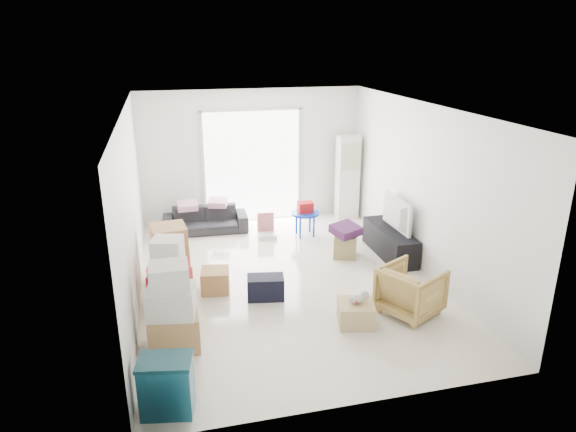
# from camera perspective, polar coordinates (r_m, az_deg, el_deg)

# --- Properties ---
(room_shell) EXTENTS (4.98, 6.48, 3.18)m
(room_shell) POSITION_cam_1_polar(r_m,az_deg,el_deg) (7.70, -0.11, 1.89)
(room_shell) COLOR beige
(room_shell) RESTS_ON ground
(sliding_door) EXTENTS (2.10, 0.04, 2.33)m
(sliding_door) POSITION_cam_1_polar(r_m,az_deg,el_deg) (10.54, -3.98, 6.03)
(sliding_door) COLOR white
(sliding_door) RESTS_ON room_shell
(ac_tower) EXTENTS (0.45, 0.30, 1.75)m
(ac_tower) POSITION_cam_1_polar(r_m,az_deg,el_deg) (10.82, 6.62, 4.29)
(ac_tower) COLOR silver
(ac_tower) RESTS_ON room_shell
(tv_console) EXTENTS (0.44, 1.46, 0.49)m
(tv_console) POSITION_cam_1_polar(r_m,az_deg,el_deg) (9.20, 11.26, -2.83)
(tv_console) COLOR black
(tv_console) RESTS_ON room_shell
(television) EXTENTS (0.58, 0.99, 0.13)m
(television) POSITION_cam_1_polar(r_m,az_deg,el_deg) (9.09, 11.39, -1.04)
(television) COLOR black
(television) RESTS_ON tv_console
(sofa) EXTENTS (1.66, 0.55, 0.64)m
(sofa) POSITION_cam_1_polar(r_m,az_deg,el_deg) (10.22, -9.20, 0.00)
(sofa) COLOR #27272C
(sofa) RESTS_ON room_shell
(pillow_left) EXTENTS (0.38, 0.31, 0.12)m
(pillow_left) POSITION_cam_1_polar(r_m,az_deg,el_deg) (10.07, -11.16, 1.86)
(pillow_left) COLOR #B98799
(pillow_left) RESTS_ON sofa
(pillow_right) EXTENTS (0.38, 0.34, 0.11)m
(pillow_right) POSITION_cam_1_polar(r_m,az_deg,el_deg) (10.16, -7.82, 2.18)
(pillow_right) COLOR #B98799
(pillow_right) RESTS_ON sofa
(armchair) EXTENTS (0.96, 0.98, 0.76)m
(armchair) POSITION_cam_1_polar(r_m,az_deg,el_deg) (7.33, 13.51, -7.81)
(armchair) COLOR tan
(armchair) RESTS_ON room_shell
(storage_bins) EXTENTS (0.60, 0.47, 0.62)m
(storage_bins) POSITION_cam_1_polar(r_m,az_deg,el_deg) (5.61, -13.31, -17.84)
(storage_bins) COLOR #155165
(storage_bins) RESTS_ON room_shell
(box_stack_a) EXTENTS (0.63, 0.54, 1.12)m
(box_stack_a) POSITION_cam_1_polar(r_m,az_deg,el_deg) (6.48, -12.77, -10.28)
(box_stack_a) COLOR #A5794A
(box_stack_a) RESTS_ON room_shell
(box_stack_b) EXTENTS (0.65, 0.64, 1.06)m
(box_stack_b) POSITION_cam_1_polar(r_m,az_deg,el_deg) (7.41, -12.99, -6.78)
(box_stack_b) COLOR #A5794A
(box_stack_b) RESTS_ON room_shell
(box_stack_c) EXTENTS (0.63, 0.57, 0.90)m
(box_stack_c) POSITION_cam_1_polar(r_m,az_deg,el_deg) (8.26, -12.95, -4.12)
(box_stack_c) COLOR #A5794A
(box_stack_c) RESTS_ON room_shell
(loose_box) EXTENTS (0.47, 0.47, 0.34)m
(loose_box) POSITION_cam_1_polar(r_m,az_deg,el_deg) (7.89, -8.09, -7.10)
(loose_box) COLOR #A5794A
(loose_box) RESTS_ON room_shell
(duffel_bag) EXTENTS (0.58, 0.41, 0.34)m
(duffel_bag) POSITION_cam_1_polar(r_m,az_deg,el_deg) (7.61, -2.50, -7.93)
(duffel_bag) COLOR black
(duffel_bag) RESTS_ON room_shell
(ottoman) EXTENTS (0.51, 0.51, 0.39)m
(ottoman) POSITION_cam_1_polar(r_m,az_deg,el_deg) (9.04, 6.37, -3.32)
(ottoman) COLOR #948856
(ottoman) RESTS_ON room_shell
(blanket) EXTENTS (0.55, 0.55, 0.14)m
(blanket) POSITION_cam_1_polar(r_m,az_deg,el_deg) (8.94, 6.44, -1.75)
(blanket) COLOR #441E4D
(blanket) RESTS_ON ottoman
(kids_table) EXTENTS (0.55, 0.55, 0.67)m
(kids_table) POSITION_cam_1_polar(r_m,az_deg,el_deg) (9.84, 1.93, 0.49)
(kids_table) COLOR #0B31B7
(kids_table) RESTS_ON room_shell
(toy_walker) EXTENTS (0.37, 0.33, 0.46)m
(toy_walker) POSITION_cam_1_polar(r_m,az_deg,el_deg) (9.89, -2.41, -1.61)
(toy_walker) COLOR silver
(toy_walker) RESTS_ON room_shell
(wood_crate) EXTENTS (0.55, 0.55, 0.31)m
(wood_crate) POSITION_cam_1_polar(r_m,az_deg,el_deg) (7.05, 7.54, -10.65)
(wood_crate) COLOR tan
(wood_crate) RESTS_ON room_shell
(plush_bunny) EXTENTS (0.29, 0.18, 0.15)m
(plush_bunny) POSITION_cam_1_polar(r_m,az_deg,el_deg) (6.96, 7.85, -9.00)
(plush_bunny) COLOR #B2ADA8
(plush_bunny) RESTS_ON wood_crate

